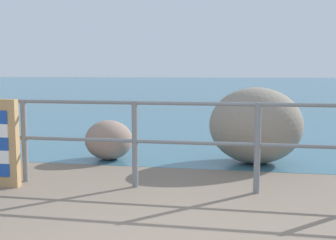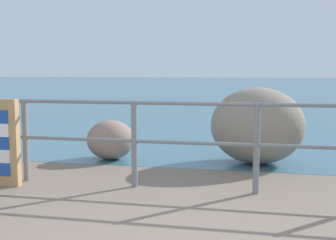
# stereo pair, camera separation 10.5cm
# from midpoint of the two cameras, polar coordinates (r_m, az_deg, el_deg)

# --- Properties ---
(ground_plane) EXTENTS (120.00, 120.00, 0.10)m
(ground_plane) POSITION_cam_midpoint_polar(r_m,az_deg,el_deg) (22.48, 8.71, 3.03)
(ground_plane) COLOR #756656
(sea_surface) EXTENTS (120.00, 90.00, 0.01)m
(sea_surface) POSITION_cam_midpoint_polar(r_m,az_deg,el_deg) (50.65, 9.57, 5.08)
(sea_surface) COLOR #38667A
(sea_surface) RESTS_ON ground_plane
(promenade_railing) EXTENTS (9.90, 0.07, 1.02)m
(promenade_railing) POSITION_cam_midpoint_polar(r_m,az_deg,el_deg) (4.71, 3.05, -2.10)
(promenade_railing) COLOR slate
(promenade_railing) RESTS_ON ground_plane
(breakwater_boulder_main) EXTENTS (1.37, 1.18, 1.13)m
(breakwater_boulder_main) POSITION_cam_midpoint_polar(r_m,az_deg,el_deg) (6.24, 11.53, -0.74)
(breakwater_boulder_main) COLOR gray
(breakwater_boulder_main) RESTS_ON ground
(breakwater_boulder_left) EXTENTS (0.74, 0.69, 0.61)m
(breakwater_boulder_left) POSITION_cam_midpoint_polar(r_m,az_deg,el_deg) (6.47, -8.63, -2.74)
(breakwater_boulder_left) COLOR gray
(breakwater_boulder_left) RESTS_ON ground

